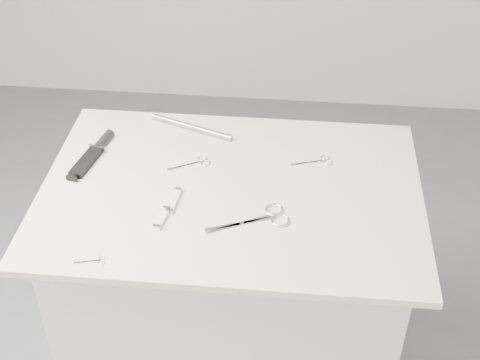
# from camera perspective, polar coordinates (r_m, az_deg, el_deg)

# --- Properties ---
(plinth) EXTENTS (0.90, 0.60, 0.90)m
(plinth) POSITION_cam_1_polar(r_m,az_deg,el_deg) (2.08, -0.68, -10.92)
(plinth) COLOR silver
(plinth) RESTS_ON ground
(display_board) EXTENTS (1.00, 0.70, 0.02)m
(display_board) POSITION_cam_1_polar(r_m,az_deg,el_deg) (1.76, -0.79, -1.01)
(display_board) COLOR beige
(display_board) RESTS_ON plinth
(large_shears) EXTENTS (0.21, 0.13, 0.01)m
(large_shears) POSITION_cam_1_polar(r_m,az_deg,el_deg) (1.66, 2.12, -3.26)
(large_shears) COLOR white
(large_shears) RESTS_ON display_board
(embroidery_scissors_a) EXTENTS (0.12, 0.08, 0.00)m
(embroidery_scissors_a) POSITION_cam_1_polar(r_m,az_deg,el_deg) (1.85, -3.78, 1.48)
(embroidery_scissors_a) COLOR white
(embroidery_scissors_a) RESTS_ON display_board
(embroidery_scissors_b) EXTENTS (0.11, 0.06, 0.00)m
(embroidery_scissors_b) POSITION_cam_1_polar(r_m,az_deg,el_deg) (1.86, 6.70, 1.60)
(embroidery_scissors_b) COLOR white
(embroidery_scissors_b) RESTS_ON display_board
(tiny_scissors) EXTENTS (0.07, 0.04, 0.00)m
(tiny_scissors) POSITION_cam_1_polar(r_m,az_deg,el_deg) (1.59, -12.35, -6.77)
(tiny_scissors) COLOR white
(tiny_scissors) RESTS_ON display_board
(sheathed_knife) EXTENTS (0.08, 0.22, 0.03)m
(sheathed_knife) POSITION_cam_1_polar(r_m,az_deg,el_deg) (1.92, -12.32, 2.33)
(sheathed_knife) COLOR black
(sheathed_knife) RESTS_ON display_board
(pocket_knife_a) EXTENTS (0.03, 0.10, 0.01)m
(pocket_knife_a) POSITION_cam_1_polar(r_m,az_deg,el_deg) (1.72, -5.65, -1.74)
(pocket_knife_a) COLOR white
(pocket_knife_a) RESTS_ON display_board
(pocket_knife_b) EXTENTS (0.03, 0.08, 0.01)m
(pocket_knife_b) POSITION_cam_1_polar(r_m,az_deg,el_deg) (1.67, -6.67, -3.23)
(pocket_knife_b) COLOR white
(pocket_knife_b) RESTS_ON display_board
(metal_rail) EXTENTS (0.26, 0.11, 0.02)m
(metal_rail) POSITION_cam_1_polar(r_m,az_deg,el_deg) (1.98, -4.20, 4.54)
(metal_rail) COLOR gray
(metal_rail) RESTS_ON display_board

